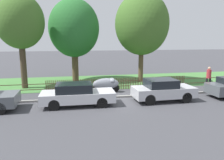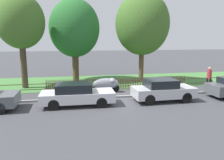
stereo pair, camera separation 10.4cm
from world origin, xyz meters
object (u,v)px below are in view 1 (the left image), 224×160
(tree_behind_motorcycle, at_px, (74,28))
(tree_mid_park, at_px, (142,24))
(parked_car_navy_estate, at_px, (163,90))
(pedestrian_near_fence, at_px, (209,76))
(tree_nearest_kerb, at_px, (20,22))
(parked_car_black_saloon, at_px, (77,94))
(covered_motorcycle, at_px, (107,84))

(tree_behind_motorcycle, distance_m, tree_mid_park, 6.22)
(parked_car_navy_estate, xyz_separation_m, pedestrian_near_fence, (5.11, 2.61, 0.27))
(parked_car_navy_estate, height_order, tree_behind_motorcycle, tree_behind_motorcycle)
(parked_car_navy_estate, bearing_deg, tree_mid_park, 83.36)
(tree_nearest_kerb, height_order, tree_behind_motorcycle, tree_behind_motorcycle)
(parked_car_black_saloon, bearing_deg, parked_car_navy_estate, 0.82)
(covered_motorcycle, bearing_deg, tree_behind_motorcycle, 109.72)
(parked_car_navy_estate, relative_size, pedestrian_near_fence, 2.24)
(tree_mid_park, bearing_deg, tree_behind_motorcycle, 165.91)
(covered_motorcycle, xyz_separation_m, pedestrian_near_fence, (8.32, -0.31, 0.34))
(tree_nearest_kerb, height_order, tree_mid_park, tree_mid_park)
(covered_motorcycle, distance_m, tree_nearest_kerb, 8.33)
(parked_car_black_saloon, bearing_deg, tree_nearest_kerb, 126.76)
(pedestrian_near_fence, bearing_deg, tree_behind_motorcycle, 7.71)
(parked_car_navy_estate, xyz_separation_m, tree_mid_park, (0.65, 6.49, 4.56))
(covered_motorcycle, xyz_separation_m, tree_behind_motorcycle, (-2.16, 5.09, 4.26))
(tree_mid_park, bearing_deg, tree_nearest_kerb, -175.51)
(covered_motorcycle, height_order, tree_behind_motorcycle, tree_behind_motorcycle)
(covered_motorcycle, relative_size, tree_nearest_kerb, 0.28)
(tree_nearest_kerb, relative_size, pedestrian_near_fence, 4.20)
(parked_car_black_saloon, xyz_separation_m, pedestrian_near_fence, (10.62, 2.58, 0.31))
(tree_mid_park, height_order, pedestrian_near_fence, tree_mid_park)
(tree_behind_motorcycle, xyz_separation_m, pedestrian_near_fence, (10.48, -5.40, -3.92))
(parked_car_navy_estate, distance_m, covered_motorcycle, 4.34)
(parked_car_navy_estate, height_order, tree_nearest_kerb, tree_nearest_kerb)
(tree_behind_motorcycle, bearing_deg, covered_motorcycle, -67.00)
(parked_car_black_saloon, xyz_separation_m, parked_car_navy_estate, (5.51, -0.03, 0.04))
(parked_car_black_saloon, height_order, tree_mid_park, tree_mid_park)
(parked_car_navy_estate, height_order, tree_mid_park, tree_mid_park)
(tree_mid_park, bearing_deg, parked_car_black_saloon, -133.66)
(parked_car_navy_estate, height_order, pedestrian_near_fence, pedestrian_near_fence)
(covered_motorcycle, height_order, tree_mid_park, tree_mid_park)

